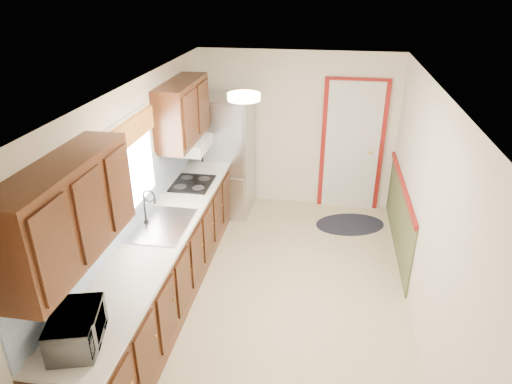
% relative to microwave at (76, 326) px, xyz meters
% --- Properties ---
extents(room_shell, '(3.20, 5.20, 2.52)m').
position_rel_microwave_xyz_m(room_shell, '(1.20, 1.95, 0.10)').
color(room_shell, beige).
rests_on(room_shell, ground).
extents(kitchen_run, '(0.63, 4.00, 2.20)m').
position_rel_microwave_xyz_m(kitchen_run, '(-0.04, 1.66, -0.29)').
color(kitchen_run, '#3A1B0D').
rests_on(kitchen_run, ground).
extents(back_wall_trim, '(1.12, 2.30, 2.08)m').
position_rel_microwave_xyz_m(back_wall_trim, '(2.19, 4.16, -0.21)').
color(back_wall_trim, maroon).
rests_on(back_wall_trim, ground).
extents(ceiling_fixture, '(0.30, 0.30, 0.06)m').
position_rel_microwave_xyz_m(ceiling_fixture, '(0.90, 1.75, 1.26)').
color(ceiling_fixture, '#FFD88C').
rests_on(ceiling_fixture, room_shell).
extents(microwave, '(0.39, 0.54, 0.33)m').
position_rel_microwave_xyz_m(microwave, '(0.00, 0.00, 0.00)').
color(microwave, white).
rests_on(microwave, kitchen_run).
extents(refrigerator, '(0.76, 0.76, 1.81)m').
position_rel_microwave_xyz_m(refrigerator, '(0.18, 4.00, -0.20)').
color(refrigerator, '#B7B7BC').
rests_on(refrigerator, ground).
extents(rug, '(1.16, 0.90, 0.01)m').
position_rel_microwave_xyz_m(rug, '(2.09, 3.80, -1.10)').
color(rug, black).
rests_on(rug, ground).
extents(cooktop, '(0.48, 0.58, 0.02)m').
position_rel_microwave_xyz_m(cooktop, '(0.01, 2.84, -0.15)').
color(cooktop, black).
rests_on(cooktop, kitchen_run).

